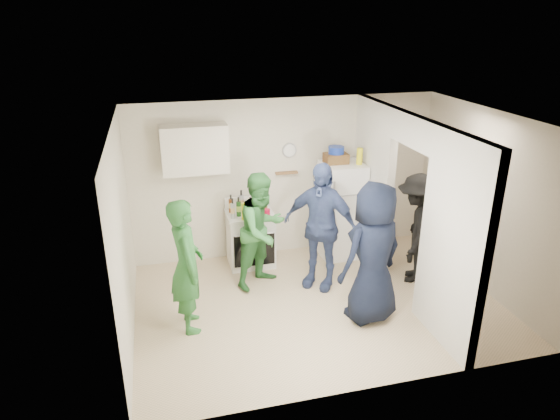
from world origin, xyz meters
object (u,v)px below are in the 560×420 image
Objects in this scene: person_navy at (373,254)px; yellow_cup_stack_top at (360,156)px; person_green_center at (262,230)px; person_denim at (320,226)px; fridge at (341,210)px; person_nook at (416,229)px; stove at (251,239)px; person_green_left at (187,266)px; wicker_basket at (336,158)px; blue_bowl at (336,150)px.

yellow_cup_stack_top is at bearing -124.61° from person_navy.
person_green_center is 0.81m from person_denim.
person_navy is at bearing -98.44° from fridge.
person_navy is (-0.49, -1.71, -0.74)m from yellow_cup_stack_top.
yellow_cup_stack_top is 0.16× the size of person_nook.
person_denim is (0.82, -0.88, 0.49)m from stove.
person_nook is at bearing -25.57° from stove.
person_green_left is 1.05× the size of person_nook.
wicker_basket is 1.59m from person_nook.
stove is 2.42× the size of wicker_basket.
yellow_cup_stack_top reaches higher than fridge.
person_green_center is (1.11, 0.83, -0.01)m from person_green_left.
stove is 0.46× the size of person_navy.
person_denim reaches higher than stove.
person_green_left is at bearing -148.31° from blue_bowl.
person_green_left is (-2.51, -1.44, 0.08)m from fridge.
fridge reaches higher than stove.
blue_bowl is at bearing -110.49° from person_nook.
person_denim is 1.40m from person_nook.
person_denim reaches higher than fridge.
blue_bowl is 0.13× the size of person_denim.
person_green_center reaches higher than fridge.
person_navy reaches higher than person_green_left.
stove is at bearing 172.46° from person_denim.
person_navy reaches higher than blue_bowl.
stove is 1.89m from blue_bowl.
blue_bowl is 2.04m from person_navy.
yellow_cup_stack_top is (0.22, -0.10, 0.89)m from fridge.
person_navy is at bearing -57.19° from stove.
person_green_center is at bearing -69.66° from person_nook.
yellow_cup_stack_top is 0.15× the size of person_green_left.
person_green_center is at bearing -153.08° from blue_bowl.
wicker_basket is 1.99m from person_navy.
fridge is at bearing -26.57° from wicker_basket.
wicker_basket is at bearing 0.00° from blue_bowl.
stove is 0.51× the size of person_green_center.
wicker_basket is 1.65m from person_green_center.
person_nook is (1.02, 0.79, -0.11)m from person_navy.
stove is at bearing -75.85° from person_navy.
person_green_left is (-2.41, -1.49, -0.89)m from blue_bowl.
person_navy reaches higher than person_nook.
person_navy is at bearing -95.17° from blue_bowl.
wicker_basket is at bearing -61.30° from person_green_left.
yellow_cup_stack_top reaches higher than person_green_center.
blue_bowl reaches higher than yellow_cup_stack_top.
fridge is 0.92m from yellow_cup_stack_top.
person_denim is at bearing -46.93° from stove.
person_denim reaches higher than person_nook.
person_denim is (-0.53, -0.90, -0.69)m from wicker_basket.
stove is 3.39× the size of yellow_cup_stack_top.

